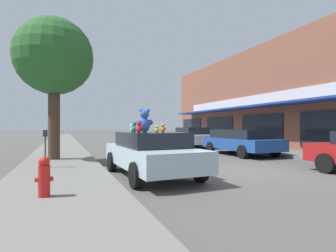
{
  "coord_description": "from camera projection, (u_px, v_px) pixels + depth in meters",
  "views": [
    {
      "loc": [
        -5.76,
        -7.49,
        1.53
      ],
      "look_at": [
        -2.34,
        0.99,
        1.57
      ],
      "focal_mm": 28.0,
      "sensor_mm": 36.0,
      "label": 1
    }
  ],
  "objects": [
    {
      "name": "teddy_bear_orange",
      "position": [
        163.0,
        128.0,
        8.09
      ],
      "size": [
        0.2,
        0.17,
        0.27
      ],
      "rotation": [
        0.0,
        0.0,
        2.56
      ],
      "color": "orange",
      "rests_on": "plush_art_car"
    },
    {
      "name": "plush_art_car",
      "position": [
        151.0,
        152.0,
        8.15
      ],
      "size": [
        2.21,
        4.53,
        1.37
      ],
      "rotation": [
        0.0,
        0.0,
        0.04
      ],
      "color": "#ADC6D1",
      "rests_on": "ground_plane"
    },
    {
      "name": "parked_car_far_right",
      "position": [
        192.0,
        137.0,
        19.7
      ],
      "size": [
        2.2,
        4.45,
        1.49
      ],
      "color": "silver",
      "rests_on": "ground_plane"
    },
    {
      "name": "parked_car_far_center",
      "position": [
        240.0,
        141.0,
        14.38
      ],
      "size": [
        2.21,
        4.77,
        1.38
      ],
      "color": "#1E4793",
      "rests_on": "ground_plane"
    },
    {
      "name": "street_tree",
      "position": [
        54.0,
        58.0,
        11.16
      ],
      "size": [
        3.26,
        3.26,
        6.02
      ],
      "color": "#473323",
      "rests_on": "sidewalk_near"
    },
    {
      "name": "teddy_bear_white",
      "position": [
        132.0,
        128.0,
        8.87
      ],
      "size": [
        0.15,
        0.2,
        0.27
      ],
      "rotation": [
        0.0,
        0.0,
        1.95
      ],
      "color": "white",
      "rests_on": "plush_art_car"
    },
    {
      "name": "fire_hydrant",
      "position": [
        44.0,
        177.0,
        5.16
      ],
      "size": [
        0.33,
        0.22,
        0.79
      ],
      "color": "red",
      "rests_on": "sidewalk_near"
    },
    {
      "name": "ground_plane",
      "position": [
        241.0,
        171.0,
        9.09
      ],
      "size": [
        260.0,
        260.0,
        0.0
      ],
      "primitive_type": "plane",
      "color": "#514F4C"
    },
    {
      "name": "teddy_bear_giant",
      "position": [
        145.0,
        121.0,
        8.51
      ],
      "size": [
        0.58,
        0.41,
        0.77
      ],
      "rotation": [
        0.0,
        0.0,
        2.82
      ],
      "color": "blue",
      "rests_on": "plush_art_car"
    },
    {
      "name": "teddy_bear_yellow",
      "position": [
        157.0,
        129.0,
        7.75
      ],
      "size": [
        0.16,
        0.13,
        0.22
      ],
      "rotation": [
        0.0,
        0.0,
        2.61
      ],
      "color": "yellow",
      "rests_on": "plush_art_car"
    },
    {
      "name": "teddy_bear_teal",
      "position": [
        134.0,
        127.0,
        8.68
      ],
      "size": [
        0.24,
        0.23,
        0.35
      ],
      "rotation": [
        0.0,
        0.0,
        2.42
      ],
      "color": "teal",
      "rests_on": "plush_art_car"
    },
    {
      "name": "teddy_bear_red",
      "position": [
        139.0,
        127.0,
        7.19
      ],
      "size": [
        0.23,
        0.22,
        0.33
      ],
      "rotation": [
        0.0,
        0.0,
        2.41
      ],
      "color": "red",
      "rests_on": "plush_art_car"
    },
    {
      "name": "parking_meter",
      "position": [
        45.0,
        144.0,
        8.85
      ],
      "size": [
        0.14,
        0.1,
        1.27
      ],
      "color": "#4C4C51",
      "rests_on": "sidewalk_near"
    },
    {
      "name": "sidewalk_near",
      "position": [
        59.0,
        182.0,
        6.9
      ],
      "size": [
        2.8,
        90.0,
        0.16
      ],
      "color": "slate",
      "rests_on": "ground_plane"
    }
  ]
}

